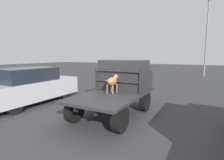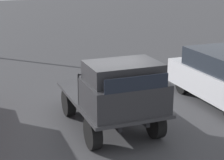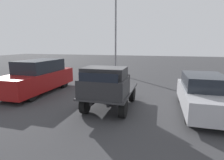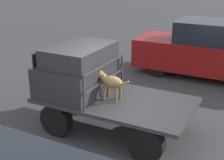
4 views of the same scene
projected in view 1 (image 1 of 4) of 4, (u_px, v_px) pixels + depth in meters
ground_plane at (113, 116)px, 6.22m from camera, size 80.00×80.00×0.00m
flatbed_truck at (113, 100)px, 6.14m from camera, size 3.54×1.95×0.81m
truck_cab at (125, 75)px, 6.91m from camera, size 1.38×1.83×1.14m
truck_headboard at (116, 78)px, 6.28m from camera, size 0.04×1.83×0.78m
dog at (113, 81)px, 6.19m from camera, size 0.87×0.29×0.67m
parked_sedan at (30, 86)px, 7.68m from camera, size 4.16×1.74×1.61m
light_pole_far at (208, 20)px, 17.07m from camera, size 0.55×0.55×7.93m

